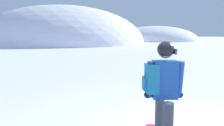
% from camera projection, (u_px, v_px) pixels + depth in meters
% --- Properties ---
extents(ridge_peak_main, '(32.24, 29.02, 14.83)m').
position_uv_depth(ridge_peak_main, '(64.00, 44.00, 42.87)').
color(ridge_peak_main, white).
rests_on(ridge_peak_main, ground).
extents(ridge_peak_far, '(24.69, 22.22, 8.52)m').
position_uv_depth(ridge_peak_far, '(155.00, 41.00, 61.75)').
color(ridge_peak_far, white).
rests_on(ridge_peak_far, ground).
extents(snowboarder_main, '(0.79, 1.75, 1.71)m').
position_uv_depth(snowboarder_main, '(162.00, 93.00, 3.28)').
color(snowboarder_main, '#D11E5B').
rests_on(snowboarder_main, ground).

